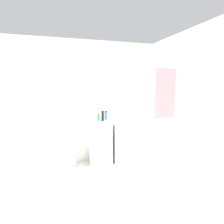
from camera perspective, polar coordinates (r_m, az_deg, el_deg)
ground_plane at (r=2.53m, az=-6.72°, el=-31.87°), size 12.00×12.00×0.00m
wall_back at (r=3.61m, az=-11.58°, el=2.65°), size 6.40×0.06×2.50m
wall_right at (r=2.76m, az=29.99°, el=-0.53°), size 0.06×6.40×2.50m
shower_enclosure at (r=3.51m, az=9.11°, el=-9.68°), size 0.94×0.97×1.93m
vanity_cabinet at (r=3.67m, az=-3.89°, el=-9.83°), size 0.44×0.34×0.91m
sink at (r=3.43m, az=-16.22°, el=-8.17°), size 0.43×0.43×1.00m
soap_dispenser at (r=3.47m, az=-4.38°, el=-2.06°), size 0.06×0.07×0.15m
shampoo_bottle_tall_black at (r=3.52m, az=-3.07°, el=-1.05°), size 0.05×0.05×0.23m
shampoo_bottle_blue at (r=3.55m, az=-2.03°, el=-1.24°), size 0.05×0.05×0.20m
lotion_bottle_white at (r=3.55m, az=-4.61°, el=-1.96°), size 0.06×0.06×0.13m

